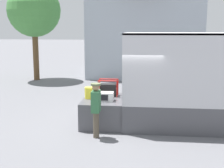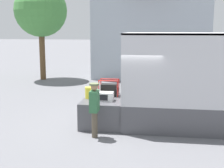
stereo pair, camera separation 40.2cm
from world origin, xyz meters
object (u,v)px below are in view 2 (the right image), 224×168
(street_tree, at_px, (41,11))
(portable_generator, at_px, (109,90))
(orange_bucket, at_px, (90,93))
(worker_person, at_px, (94,105))
(microwave, at_px, (105,96))

(street_tree, bearing_deg, portable_generator, -55.69)
(orange_bucket, xyz_separation_m, worker_person, (0.45, -1.41, -0.06))
(microwave, bearing_deg, orange_bucket, 153.71)
(microwave, xyz_separation_m, portable_generator, (0.02, 0.79, 0.08))
(microwave, relative_size, orange_bucket, 1.40)
(portable_generator, bearing_deg, worker_person, -94.65)
(portable_generator, relative_size, street_tree, 0.12)
(worker_person, bearing_deg, street_tree, 118.42)
(orange_bucket, height_order, worker_person, worker_person)
(orange_bucket, bearing_deg, street_tree, 119.94)
(microwave, height_order, worker_person, worker_person)
(orange_bucket, relative_size, street_tree, 0.06)
(orange_bucket, xyz_separation_m, street_tree, (-5.13, 8.90, 3.28))
(microwave, distance_m, portable_generator, 0.79)
(microwave, distance_m, orange_bucket, 0.65)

